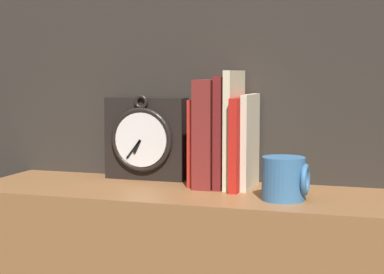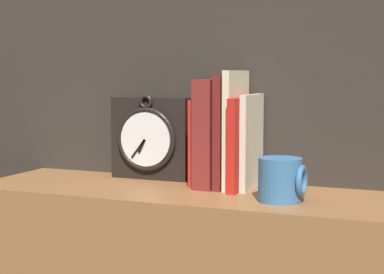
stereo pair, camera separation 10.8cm
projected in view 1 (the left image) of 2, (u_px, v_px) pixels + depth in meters
The scene contains 8 objects.
clock at pixel (146, 138), 1.52m from camera, with size 0.19×0.07×0.20m.
book_slot0_red at pixel (199, 142), 1.45m from camera, with size 0.02×0.12×0.19m.
book_slot1_maroon at pixel (210, 133), 1.43m from camera, with size 0.04×0.14×0.24m.
book_slot2_maroon at pixel (225, 132), 1.42m from camera, with size 0.02×0.14×0.25m.
book_slot3_cream at pixel (234, 129), 1.41m from camera, with size 0.02×0.14×0.26m.
book_slot4_red at pixel (241, 143), 1.40m from camera, with size 0.02×0.16×0.20m.
book_slot5_cream at pixel (250, 141), 1.40m from camera, with size 0.01×0.13×0.21m.
mug at pixel (285, 179), 1.27m from camera, with size 0.09×0.09×0.09m.
Camera 1 is at (0.42, -1.29, 0.98)m, focal length 60.00 mm.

